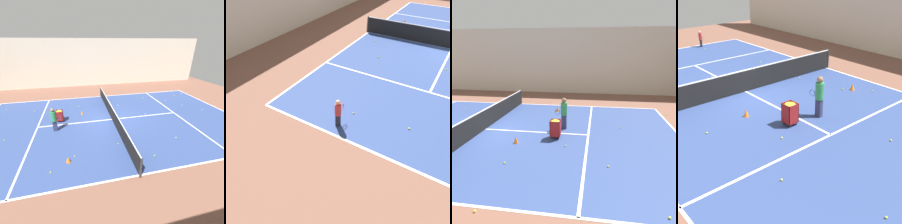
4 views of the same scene
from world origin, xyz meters
The scene contains 35 objects.
ground_plane centered at (0.00, 0.00, 0.00)m, with size 34.34×34.34×0.00m, color brown.
court_playing_area centered at (0.00, 0.00, 0.00)m, with size 11.41×20.26×0.00m.
line_baseline_near centered at (0.00, -10.13, 0.01)m, with size 11.41×0.10×0.00m, color white.
line_sideline_left centered at (-5.71, 0.00, 0.01)m, with size 0.10×20.26×0.00m, color white.
line_sideline_right centered at (5.71, 0.00, 0.01)m, with size 0.10×20.26×0.00m, color white.
line_service_near centered at (0.00, -5.57, 0.01)m, with size 11.41×0.10×0.00m, color white.
line_service_far centered at (0.00, 5.57, 0.01)m, with size 11.41×0.10×0.00m, color white.
line_centre_service centered at (0.00, 0.00, 0.01)m, with size 0.10×11.14×0.00m, color white.
hall_enclosure_right centered at (10.82, 0.00, 3.03)m, with size 0.15×30.64×6.07m.
tennis_net centered at (0.00, 0.00, 0.56)m, with size 11.71×0.10×1.09m.
coach_at_net centered at (-0.75, 4.20, 0.98)m, with size 0.35×0.67×1.71m.
ball_cart centered at (0.60, 4.00, 0.63)m, with size 0.48×0.48×0.92m.
training_cone_0 centered at (-4.08, 3.25, 0.15)m, with size 0.24×0.24×0.30m, color orange.
training_cone_1 centered at (1.49, 2.30, 0.16)m, with size 0.21×0.21×0.32m, color orange.
tennis_ball_0 centered at (2.64, -1.18, 0.04)m, with size 0.07×0.07×0.07m, color yellow.
tennis_ball_1 centered at (-3.43, -3.46, 0.04)m, with size 0.07×0.07×0.07m, color yellow.
tennis_ball_4 centered at (5.37, 7.90, 0.04)m, with size 0.07×0.07×0.07m, color yellow.
tennis_ball_5 centered at (-3.23, 0.34, 0.04)m, with size 0.07×0.07×0.07m, color yellow.
tennis_ball_6 centered at (-4.66, -1.32, 0.04)m, with size 0.07×0.07×0.07m, color yellow.
tennis_ball_7 centered at (4.05, -8.28, 0.04)m, with size 0.07×0.07×0.07m, color yellow.
tennis_ball_8 centered at (5.91, 2.81, 0.04)m, with size 0.07×0.07×0.07m, color yellow.
tennis_ball_9 centered at (2.81, -6.46, 0.04)m, with size 0.07×0.07×0.07m, color yellow.
tennis_ball_11 centered at (4.14, -4.42, 0.04)m, with size 0.07×0.07×0.07m, color yellow.
tennis_ball_12 centered at (3.90, 8.98, 0.04)m, with size 0.07×0.07×0.07m, color yellow.
tennis_ball_13 centered at (-0.09, -8.42, 0.04)m, with size 0.07×0.07×0.07m, color yellow.
tennis_ball_14 centered at (1.52, 4.61, 0.04)m, with size 0.07×0.07×0.07m, color yellow.
tennis_ball_15 centered at (-1.27, 7.24, 0.04)m, with size 0.07×0.07×0.07m, color yellow.
tennis_ball_16 centered at (1.34, -7.35, 0.04)m, with size 0.07×0.07×0.07m, color yellow.
tennis_ball_17 centered at (4.44, -9.48, 0.04)m, with size 0.07×0.07×0.07m, color yellow.
tennis_ball_18 centered at (3.84, -0.21, 0.04)m, with size 0.07×0.07×0.07m, color yellow.
tennis_ball_19 centered at (-4.64, 4.05, 0.04)m, with size 0.07×0.07×0.07m, color yellow.
tennis_ball_21 centered at (3.02, 6.44, 0.04)m, with size 0.07×0.07×0.07m, color yellow.
tennis_ball_22 centered at (-3.76, 2.92, 0.04)m, with size 0.07×0.07×0.07m, color yellow.
tennis_ball_24 centered at (3.36, 2.54, 0.04)m, with size 0.07×0.07×0.07m, color yellow.
tennis_ball_26 centered at (0.23, -2.98, 0.04)m, with size 0.07×0.07×0.07m, color yellow.
Camera 1 is at (-10.35, 2.36, 5.67)m, focal length 24.00 mm.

